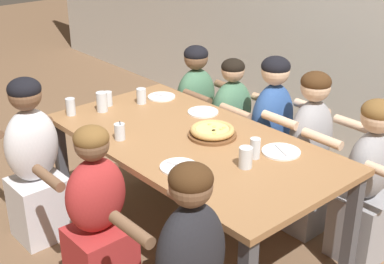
{
  "coord_description": "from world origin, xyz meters",
  "views": [
    {
      "loc": [
        2.3,
        -2.02,
        2.2
      ],
      "look_at": [
        0.0,
        0.0,
        0.83
      ],
      "focal_mm": 50.0,
      "sensor_mm": 36.0,
      "label": 1
    }
  ],
  "objects_px": {
    "cocktail_glass_blue": "(120,132)",
    "diner_near_center": "(98,221)",
    "diner_far_center": "(271,141)",
    "diner_far_left": "(196,115)",
    "empty_plate_d": "(161,97)",
    "drinking_glass_b": "(71,108)",
    "drinking_glass_e": "(102,103)",
    "diner_far_midright": "(309,159)",
    "empty_plate_c": "(179,167)",
    "pizza_board_main": "(212,132)",
    "diner_near_left": "(34,166)",
    "drinking_glass_f": "(246,159)",
    "diner_far_midleft": "(231,132)",
    "drinking_glass_a": "(108,100)",
    "drinking_glass_d": "(141,97)",
    "empty_plate_b": "(281,152)",
    "diner_far_right": "(368,188)",
    "drinking_glass_c": "(255,150)"
  },
  "relations": [
    {
      "from": "cocktail_glass_blue",
      "to": "diner_near_center",
      "type": "height_order",
      "value": "diner_near_center"
    },
    {
      "from": "diner_far_center",
      "to": "diner_far_left",
      "type": "xyz_separation_m",
      "value": [
        -0.82,
        0.0,
        -0.05
      ]
    },
    {
      "from": "cocktail_glass_blue",
      "to": "empty_plate_d",
      "type": "bearing_deg",
      "value": 122.32
    },
    {
      "from": "cocktail_glass_blue",
      "to": "drinking_glass_b",
      "type": "relative_size",
      "value": 1.09
    },
    {
      "from": "drinking_glass_e",
      "to": "diner_far_midright",
      "type": "relative_size",
      "value": 0.12
    },
    {
      "from": "empty_plate_c",
      "to": "drinking_glass_e",
      "type": "height_order",
      "value": "drinking_glass_e"
    },
    {
      "from": "pizza_board_main",
      "to": "diner_far_left",
      "type": "relative_size",
      "value": 0.29
    },
    {
      "from": "empty_plate_c",
      "to": "diner_near_left",
      "type": "bearing_deg",
      "value": -156.77
    },
    {
      "from": "drinking_glass_e",
      "to": "drinking_glass_b",
      "type": "bearing_deg",
      "value": -113.04
    },
    {
      "from": "drinking_glass_f",
      "to": "diner_far_midleft",
      "type": "distance_m",
      "value": 1.19
    },
    {
      "from": "cocktail_glass_blue",
      "to": "drinking_glass_a",
      "type": "bearing_deg",
      "value": 153.94
    },
    {
      "from": "drinking_glass_d",
      "to": "drinking_glass_e",
      "type": "bearing_deg",
      "value": -100.71
    },
    {
      "from": "pizza_board_main",
      "to": "drinking_glass_e",
      "type": "height_order",
      "value": "drinking_glass_e"
    },
    {
      "from": "diner_far_center",
      "to": "drinking_glass_f",
      "type": "bearing_deg",
      "value": 30.44
    },
    {
      "from": "empty_plate_b",
      "to": "diner_far_center",
      "type": "height_order",
      "value": "diner_far_center"
    },
    {
      "from": "diner_far_midright",
      "to": "diner_far_right",
      "type": "height_order",
      "value": "diner_far_midright"
    },
    {
      "from": "empty_plate_d",
      "to": "drinking_glass_a",
      "type": "relative_size",
      "value": 2.01
    },
    {
      "from": "cocktail_glass_blue",
      "to": "drinking_glass_d",
      "type": "relative_size",
      "value": 1.16
    },
    {
      "from": "drinking_glass_b",
      "to": "drinking_glass_c",
      "type": "distance_m",
      "value": 1.38
    },
    {
      "from": "empty_plate_d",
      "to": "drinking_glass_e",
      "type": "bearing_deg",
      "value": -96.92
    },
    {
      "from": "drinking_glass_c",
      "to": "diner_far_midright",
      "type": "distance_m",
      "value": 0.7
    },
    {
      "from": "diner_far_left",
      "to": "diner_far_right",
      "type": "bearing_deg",
      "value": 90.0
    },
    {
      "from": "drinking_glass_c",
      "to": "diner_near_left",
      "type": "height_order",
      "value": "diner_near_left"
    },
    {
      "from": "empty_plate_d",
      "to": "diner_near_left",
      "type": "height_order",
      "value": "diner_near_left"
    },
    {
      "from": "drinking_glass_e",
      "to": "drinking_glass_f",
      "type": "height_order",
      "value": "drinking_glass_e"
    },
    {
      "from": "pizza_board_main",
      "to": "diner_far_center",
      "type": "height_order",
      "value": "diner_far_center"
    },
    {
      "from": "drinking_glass_b",
      "to": "drinking_glass_f",
      "type": "xyz_separation_m",
      "value": [
        1.35,
        0.35,
        0.0
      ]
    },
    {
      "from": "empty_plate_c",
      "to": "drinking_glass_f",
      "type": "xyz_separation_m",
      "value": [
        0.24,
        0.29,
        0.05
      ]
    },
    {
      "from": "pizza_board_main",
      "to": "diner_far_midright",
      "type": "distance_m",
      "value": 0.74
    },
    {
      "from": "empty_plate_d",
      "to": "drinking_glass_a",
      "type": "height_order",
      "value": "drinking_glass_a"
    },
    {
      "from": "empty_plate_d",
      "to": "diner_far_midright",
      "type": "relative_size",
      "value": 0.18
    },
    {
      "from": "diner_far_midleft",
      "to": "drinking_glass_e",
      "type": "bearing_deg",
      "value": -24.52
    },
    {
      "from": "drinking_glass_e",
      "to": "drinking_glass_f",
      "type": "relative_size",
      "value": 1.14
    },
    {
      "from": "empty_plate_b",
      "to": "drinking_glass_a",
      "type": "relative_size",
      "value": 2.24
    },
    {
      "from": "drinking_glass_d",
      "to": "diner_far_left",
      "type": "height_order",
      "value": "diner_far_left"
    },
    {
      "from": "diner_far_midleft",
      "to": "diner_far_left",
      "type": "xyz_separation_m",
      "value": [
        -0.42,
        0.0,
        0.02
      ]
    },
    {
      "from": "drinking_glass_b",
      "to": "diner_near_left",
      "type": "height_order",
      "value": "diner_near_left"
    },
    {
      "from": "empty_plate_d",
      "to": "diner_far_midleft",
      "type": "height_order",
      "value": "diner_far_midleft"
    },
    {
      "from": "empty_plate_b",
      "to": "drinking_glass_c",
      "type": "height_order",
      "value": "drinking_glass_c"
    },
    {
      "from": "empty_plate_c",
      "to": "diner_near_center",
      "type": "xyz_separation_m",
      "value": [
        -0.21,
        -0.42,
        -0.29
      ]
    },
    {
      "from": "empty_plate_c",
      "to": "drinking_glass_e",
      "type": "relative_size",
      "value": 1.54
    },
    {
      "from": "empty_plate_b",
      "to": "diner_near_center",
      "type": "relative_size",
      "value": 0.21
    },
    {
      "from": "diner_far_left",
      "to": "drinking_glass_e",
      "type": "bearing_deg",
      "value": 0.32
    },
    {
      "from": "diner_near_left",
      "to": "diner_far_right",
      "type": "relative_size",
      "value": 1.06
    },
    {
      "from": "drinking_glass_d",
      "to": "cocktail_glass_blue",
      "type": "bearing_deg",
      "value": -48.6
    },
    {
      "from": "cocktail_glass_blue",
      "to": "diner_far_left",
      "type": "distance_m",
      "value": 1.22
    },
    {
      "from": "drinking_glass_a",
      "to": "diner_far_right",
      "type": "height_order",
      "value": "diner_far_right"
    },
    {
      "from": "drinking_glass_c",
      "to": "diner_far_midright",
      "type": "xyz_separation_m",
      "value": [
        -0.06,
        0.63,
        -0.3
      ]
    },
    {
      "from": "empty_plate_b",
      "to": "diner_near_left",
      "type": "height_order",
      "value": "diner_near_left"
    },
    {
      "from": "drinking_glass_f",
      "to": "drinking_glass_d",
      "type": "bearing_deg",
      "value": 172.52
    }
  ]
}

